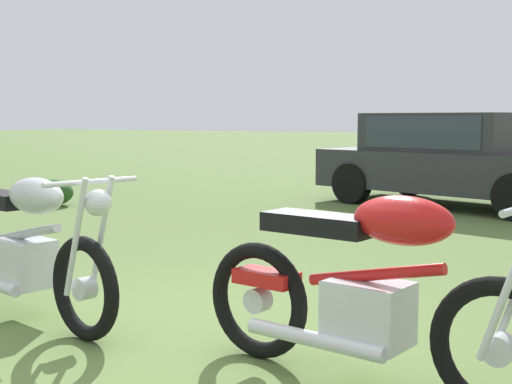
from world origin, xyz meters
TOP-DOWN VIEW (x-y plane):
  - ground_plane at (0.00, 0.00)m, footprint 120.00×120.00m
  - motorcycle_silver at (-1.25, -0.13)m, footprint 2.08×0.82m
  - motorcycle_red at (1.22, -0.19)m, footprint 2.02×0.67m
  - car_charcoal at (-0.18, 7.48)m, footprint 4.46×2.89m
  - shrub_low at (-5.63, 4.52)m, footprint 0.70×0.62m

SIDE VIEW (x-z plane):
  - ground_plane at x=0.00m, z-range 0.00..0.00m
  - shrub_low at x=-5.63m, z-range 0.00..0.41m
  - motorcycle_silver at x=-1.25m, z-range -0.02..1.00m
  - motorcycle_red at x=1.22m, z-range -0.02..1.00m
  - car_charcoal at x=-0.18m, z-range 0.08..1.51m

